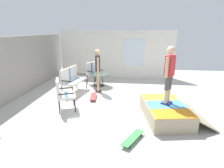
{
  "coord_description": "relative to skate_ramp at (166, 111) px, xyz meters",
  "views": [
    {
      "loc": [
        -5.78,
        -0.41,
        2.47
      ],
      "look_at": [
        0.08,
        0.3,
        0.7
      ],
      "focal_mm": 28.98,
      "sensor_mm": 36.0,
      "label": 1
    }
  ],
  "objects": [
    {
      "name": "skateboard_spare",
      "position": [
        -1.25,
        0.93,
        -0.14
      ],
      "size": [
        0.8,
        0.55,
        0.1
      ],
      "color": "#3F8C4C",
      "rests_on": "ground_plane"
    },
    {
      "name": "patio_table",
      "position": [
        2.89,
        2.48,
        0.18
      ],
      "size": [
        0.9,
        0.9,
        0.57
      ],
      "color": "#2D2823",
      "rests_on": "ground_plane"
    },
    {
      "name": "patio_bench",
      "position": [
        1.93,
        3.43,
        0.39
      ],
      "size": [
        1.33,
        0.77,
        1.02
      ],
      "color": "#2D2823",
      "rests_on": "ground_plane"
    },
    {
      "name": "patio_chair_near_house",
      "position": [
        3.29,
        2.86,
        0.39
      ],
      "size": [
        0.82,
        0.8,
        1.02
      ],
      "color": "#2D2823",
      "rests_on": "ground_plane"
    },
    {
      "name": "house_facade",
      "position": [
        4.67,
        1.87,
        1.01
      ],
      "size": [
        0.23,
        6.0,
        2.46
      ],
      "color": "white",
      "rests_on": "ground_plane"
    },
    {
      "name": "person_watching",
      "position": [
        2.1,
        2.39,
        0.81
      ],
      "size": [
        0.47,
        0.3,
        1.75
      ],
      "color": "black",
      "rests_on": "ground_plane"
    },
    {
      "name": "ground_plane",
      "position": [
        0.87,
        1.38,
        -0.27
      ],
      "size": [
        12.0,
        12.0,
        0.1
      ],
      "primitive_type": "cube",
      "color": "beige"
    },
    {
      "name": "skateboard_by_bench",
      "position": [
        1.31,
        2.42,
        -0.14
      ],
      "size": [
        0.82,
        0.31,
        0.1
      ],
      "color": "#B23838",
      "rests_on": "ground_plane"
    },
    {
      "name": "patio_chair_by_wall",
      "position": [
        0.19,
        3.15,
        0.39
      ],
      "size": [
        0.78,
        0.75,
        1.02
      ],
      "color": "#2D2823",
      "rests_on": "ground_plane"
    },
    {
      "name": "person_skater",
      "position": [
        0.04,
        -0.01,
        1.16
      ],
      "size": [
        0.42,
        0.35,
        1.63
      ],
      "color": "navy",
      "rests_on": "skate_ramp"
    },
    {
      "name": "back_wall_cinderblock",
      "position": [
        0.87,
        5.38,
        0.9
      ],
      "size": [
        9.0,
        0.2,
        2.25
      ],
      "color": "gray",
      "rests_on": "ground_plane"
    },
    {
      "name": "skate_ramp",
      "position": [
        0.0,
        0.0,
        0.0
      ],
      "size": [
        2.02,
        1.94,
        0.44
      ],
      "color": "tan",
      "rests_on": "ground_plane"
    }
  ]
}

